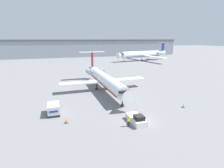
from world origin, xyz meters
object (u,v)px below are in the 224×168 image
at_px(pushback_tug, 137,119).
at_px(luggage_cart, 54,109).
at_px(worker_near_tug, 129,121).
at_px(airplane_parked_far_left, 143,54).
at_px(traffic_cone_left, 66,121).
at_px(airplane_main, 104,79).
at_px(traffic_cone_right, 183,106).

xyz_separation_m(pushback_tug, luggage_cart, (-13.40, 8.10, 0.38)).
bearing_deg(worker_near_tug, airplane_parked_far_left, 60.96).
relative_size(luggage_cart, traffic_cone_left, 4.65).
xyz_separation_m(airplane_main, pushback_tug, (-0.10, -20.82, -2.51)).
bearing_deg(pushback_tug, airplane_parked_far_left, 61.72).
height_order(airplane_main, traffic_cone_right, airplane_main).
relative_size(pushback_tug, traffic_cone_right, 6.22).
distance_m(luggage_cart, airplane_parked_far_left, 90.29).
bearing_deg(luggage_cart, traffic_cone_right, -10.77).
xyz_separation_m(traffic_cone_left, traffic_cone_right, (23.68, -0.32, -0.03)).
distance_m(airplane_main, pushback_tug, 20.97).
bearing_deg(airplane_parked_far_left, pushback_tug, -118.28).
bearing_deg(luggage_cart, pushback_tug, -31.15).
xyz_separation_m(luggage_cart, traffic_cone_right, (25.67, -4.88, -0.65)).
distance_m(luggage_cart, traffic_cone_right, 26.13).
bearing_deg(luggage_cart, airplane_main, 43.32).
height_order(luggage_cart, traffic_cone_left, luggage_cart).
distance_m(pushback_tug, traffic_cone_right, 12.69).
xyz_separation_m(airplane_main, worker_near_tug, (-1.92, -21.64, -2.15)).
xyz_separation_m(pushback_tug, worker_near_tug, (-1.82, -0.82, 0.36)).
bearing_deg(airplane_main, worker_near_tug, -95.07).
bearing_deg(pushback_tug, traffic_cone_left, 162.77).
bearing_deg(traffic_cone_right, airplane_main, 124.65).
height_order(luggage_cart, worker_near_tug, luggage_cart).
xyz_separation_m(luggage_cart, worker_near_tug, (11.58, -8.91, -0.02)).
bearing_deg(traffic_cone_left, airplane_parked_far_left, 54.45).
relative_size(luggage_cart, worker_near_tug, 2.02).
bearing_deg(traffic_cone_left, airplane_main, 56.34).
height_order(worker_near_tug, airplane_parked_far_left, airplane_parked_far_left).
bearing_deg(traffic_cone_left, worker_near_tug, -24.43).
bearing_deg(pushback_tug, worker_near_tug, -155.77).
bearing_deg(airplane_main, luggage_cart, -136.68).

